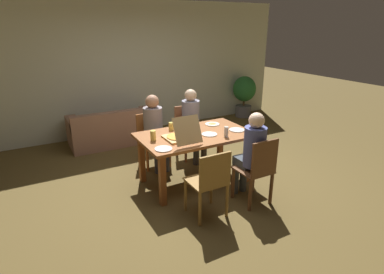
{
  "coord_description": "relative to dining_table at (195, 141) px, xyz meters",
  "views": [
    {
      "loc": [
        -2.09,
        -3.68,
        2.24
      ],
      "look_at": [
        0.0,
        0.1,
        0.67
      ],
      "focal_mm": 29.32,
      "sensor_mm": 36.0,
      "label": 1
    }
  ],
  "objects": [
    {
      "name": "drinking_glass_3",
      "position": [
        0.31,
        -0.32,
        0.18
      ],
      "size": [
        0.06,
        0.06,
        0.15
      ],
      "primitive_type": "cylinder",
      "color": "silver",
      "rests_on": "dining_table"
    },
    {
      "name": "plate_0",
      "position": [
        0.16,
        -0.13,
        0.11
      ],
      "size": [
        0.22,
        0.22,
        0.01
      ],
      "color": "white",
      "rests_on": "dining_table"
    },
    {
      "name": "drinking_glass_0",
      "position": [
        -0.63,
        0.04,
        0.17
      ],
      "size": [
        0.08,
        0.08,
        0.14
      ],
      "primitive_type": "cylinder",
      "color": "#E6C55A",
      "rests_on": "dining_table"
    },
    {
      "name": "back_wall",
      "position": [
        0.0,
        2.82,
        0.71
      ],
      "size": [
        7.32,
        0.12,
        2.71
      ],
      "primitive_type": "cube",
      "color": "beige",
      "rests_on": "ground"
    },
    {
      "name": "dining_table",
      "position": [
        0.0,
        0.0,
        0.0
      ],
      "size": [
        1.6,
        0.97,
        0.75
      ],
      "color": "brown",
      "rests_on": "ground"
    },
    {
      "name": "plate_2",
      "position": [
        -0.64,
        -0.32,
        0.11
      ],
      "size": [
        0.22,
        0.22,
        0.01
      ],
      "color": "white",
      "rests_on": "dining_table"
    },
    {
      "name": "chair_3",
      "position": [
        -0.31,
        -0.91,
        -0.15
      ],
      "size": [
        0.43,
        0.41,
        0.87
      ],
      "color": "olive",
      "rests_on": "ground"
    },
    {
      "name": "drinking_glass_1",
      "position": [
        -0.23,
        0.33,
        0.16
      ],
      "size": [
        0.07,
        0.07,
        0.11
      ],
      "primitive_type": "cylinder",
      "color": "#E6CB5C",
      "rests_on": "dining_table"
    },
    {
      "name": "person_2",
      "position": [
        0.38,
        0.77,
        0.06
      ],
      "size": [
        0.3,
        0.53,
        1.22
      ],
      "color": "#3E3D3C",
      "rests_on": "ground"
    },
    {
      "name": "person_0",
      "position": [
        -0.31,
        0.77,
        0.05
      ],
      "size": [
        0.31,
        0.51,
        1.19
      ],
      "color": "#353946",
      "rests_on": "ground"
    },
    {
      "name": "plate_3",
      "position": [
        0.62,
        -0.16,
        0.11
      ],
      "size": [
        0.23,
        0.23,
        0.01
      ],
      "color": "white",
      "rests_on": "dining_table"
    },
    {
      "name": "drinking_glass_2",
      "position": [
        -0.09,
        0.2,
        0.18
      ],
      "size": [
        0.07,
        0.07,
        0.15
      ],
      "primitive_type": "cylinder",
      "color": "#E3BF5F",
      "rests_on": "dining_table"
    },
    {
      "name": "pizza_box_0",
      "position": [
        -0.3,
        -0.11,
        0.15
      ],
      "size": [
        0.37,
        0.53,
        0.37
      ],
      "color": "tan",
      "rests_on": "dining_table"
    },
    {
      "name": "person_1",
      "position": [
        0.38,
        -0.79,
        0.06
      ],
      "size": [
        0.28,
        0.46,
        1.22
      ],
      "color": "#3C4348",
      "rests_on": "ground"
    },
    {
      "name": "chair_0",
      "position": [
        -0.31,
        0.91,
        -0.17
      ],
      "size": [
        0.45,
        0.43,
        0.85
      ],
      "color": "#9D5B2B",
      "rests_on": "ground"
    },
    {
      "name": "ground_plane",
      "position": [
        0.0,
        0.0,
        -0.65
      ],
      "size": [
        20.0,
        20.0,
        0.0
      ],
      "primitive_type": "plane",
      "color": "brown"
    },
    {
      "name": "couch",
      "position": [
        -0.59,
        2.17,
        -0.38
      ],
      "size": [
        1.7,
        0.78,
        0.71
      ],
      "color": "#946A54",
      "rests_on": "ground"
    },
    {
      "name": "chair_1",
      "position": [
        0.38,
        -0.93,
        -0.16
      ],
      "size": [
        0.41,
        0.43,
        0.92
      ],
      "color": "brown",
      "rests_on": "ground"
    },
    {
      "name": "plate_1",
      "position": [
        0.45,
        0.26,
        0.11
      ],
      "size": [
        0.23,
        0.23,
        0.03
      ],
      "color": "white",
      "rests_on": "dining_table"
    },
    {
      "name": "potted_plant",
      "position": [
        2.8,
        2.46,
        -0.04
      ],
      "size": [
        0.57,
        0.57,
        1.02
      ],
      "color": "#5D5D61",
      "rests_on": "ground"
    },
    {
      "name": "chair_2",
      "position": [
        0.38,
        0.92,
        -0.16
      ],
      "size": [
        0.44,
        0.41,
        0.9
      ],
      "color": "#9B5C38",
      "rests_on": "ground"
    }
  ]
}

